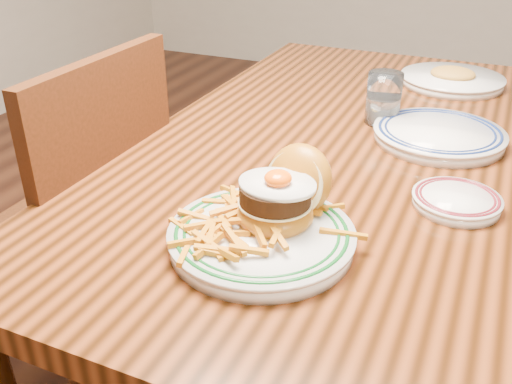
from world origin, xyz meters
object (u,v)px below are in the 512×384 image
at_px(chair_left, 76,235).
at_px(main_plate, 268,220).
at_px(table, 335,172).
at_px(side_plate, 457,200).

height_order(chair_left, main_plate, chair_left).
distance_m(table, side_plate, 0.38).
relative_size(chair_left, side_plate, 6.08).
xyz_separation_m(main_plate, side_plate, (0.27, 0.24, -0.03)).
bearing_deg(side_plate, main_plate, -153.46).
bearing_deg(chair_left, main_plate, -15.94).
relative_size(table, chair_left, 1.66).
height_order(main_plate, side_plate, main_plate).
bearing_deg(chair_left, table, 28.68).
bearing_deg(side_plate, table, 127.14).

